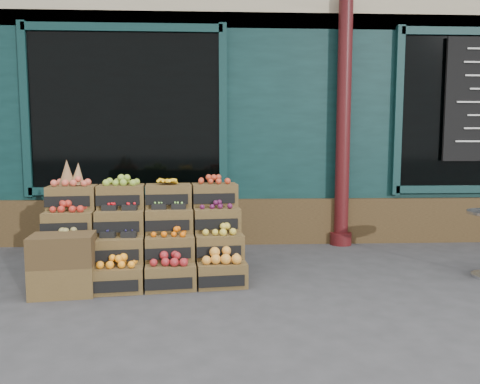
{
  "coord_description": "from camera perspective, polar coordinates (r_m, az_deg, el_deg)",
  "views": [
    {
      "loc": [
        -0.42,
        -3.96,
        1.35
      ],
      "look_at": [
        -0.2,
        0.7,
        0.85
      ],
      "focal_mm": 35.0,
      "sensor_mm": 36.0,
      "label": 1
    }
  ],
  "objects": [
    {
      "name": "ground",
      "position": [
        4.2,
        3.26,
        -12.62
      ],
      "size": [
        60.0,
        60.0,
        0.0
      ],
      "primitive_type": "plane",
      "color": "#363638",
      "rests_on": "ground"
    },
    {
      "name": "shop_facade",
      "position": [
        9.14,
        -0.06,
        12.69
      ],
      "size": [
        12.0,
        6.24,
        4.8
      ],
      "color": "#0C2A28",
      "rests_on": "ground"
    },
    {
      "name": "crate_display",
      "position": [
        4.75,
        -11.52,
        -5.98
      ],
      "size": [
        1.98,
        1.13,
        1.18
      ],
      "rotation": [
        0.0,
        0.0,
        0.12
      ],
      "color": "brown",
      "rests_on": "ground"
    },
    {
      "name": "spare_crates",
      "position": [
        4.47,
        -20.75,
        -8.27
      ],
      "size": [
        0.58,
        0.44,
        0.54
      ],
      "rotation": [
        0.0,
        0.0,
        0.13
      ],
      "color": "brown",
      "rests_on": "ground"
    },
    {
      "name": "shopkeeper",
      "position": [
        6.72,
        -13.5,
        3.0
      ],
      "size": [
        0.78,
        0.55,
        2.01
      ],
      "primitive_type": "imported",
      "rotation": [
        0.0,
        0.0,
        3.24
      ],
      "color": "#1C6331",
      "rests_on": "ground"
    }
  ]
}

